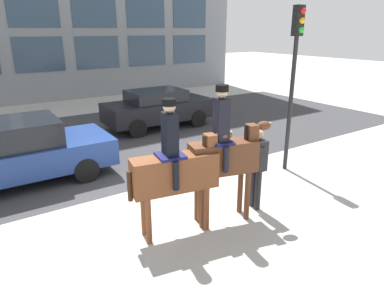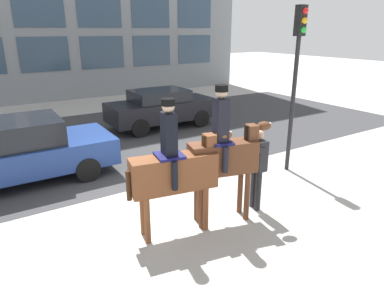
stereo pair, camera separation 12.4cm
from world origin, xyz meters
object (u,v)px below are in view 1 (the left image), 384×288
Objects in this scene: mounted_horse_companion at (225,153)px; mounted_horse_lead at (177,169)px; traffic_light at (295,65)px; street_car_far_lane at (158,108)px; pedestrian_bystander at (257,163)px; street_car_near_lane at (15,152)px.

mounted_horse_lead is at bearing -172.44° from mounted_horse_companion.
mounted_horse_companion is 0.65× the size of traffic_light.
mounted_horse_lead is 4.52m from traffic_light.
mounted_horse_lead is at bearing -115.20° from street_car_far_lane.
mounted_horse_companion is 1.56× the size of pedestrian_bystander.
traffic_light is at bearing -80.93° from street_car_far_lane.
mounted_horse_lead is 0.61× the size of traffic_light.
mounted_horse_companion is 0.94m from pedestrian_bystander.
pedestrian_bystander is (1.87, -0.13, -0.26)m from mounted_horse_lead.
mounted_horse_companion is at bearing -52.79° from street_car_near_lane.
street_car_far_lane is (5.41, 2.67, -0.02)m from street_car_near_lane.
mounted_horse_companion is at bearing -159.66° from traffic_light.
pedestrian_bystander is at bearing -100.86° from street_car_far_lane.
traffic_light reaches higher than mounted_horse_companion.
traffic_light is (3.11, 1.15, 1.42)m from mounted_horse_companion.
street_car_far_lane is (3.20, 6.80, -0.51)m from mounted_horse_lead.
traffic_light is (6.34, -3.10, 2.03)m from street_car_near_lane.
street_car_near_lane is (-2.21, 4.14, -0.49)m from mounted_horse_lead.
mounted_horse_companion is 3.60m from traffic_light.
street_car_near_lane is (-3.23, 4.25, -0.61)m from mounted_horse_companion.
mounted_horse_companion is at bearing -107.55° from street_car_far_lane.
street_car_near_lane reaches higher than street_car_far_lane.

